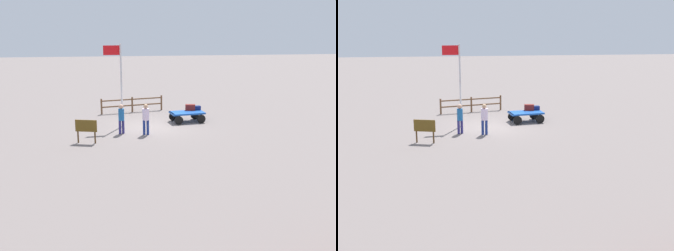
{
  "view_description": "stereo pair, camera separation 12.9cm",
  "coord_description": "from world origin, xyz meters",
  "views": [
    {
      "loc": [
        2.48,
        23.07,
        5.73
      ],
      "look_at": [
        -0.11,
        6.0,
        1.53
      ],
      "focal_mm": 43.38,
      "sensor_mm": 36.0,
      "label": 1
    },
    {
      "loc": [
        2.36,
        23.09,
        5.73
      ],
      "look_at": [
        -0.11,
        6.0,
        1.53
      ],
      "focal_mm": 43.38,
      "sensor_mm": 36.0,
      "label": 2
    }
  ],
  "objects": [
    {
      "name": "suitcase_grey",
      "position": [
        -3.1,
        -1.54,
        0.75
      ],
      "size": [
        0.48,
        0.35,
        0.25
      ],
      "color": "navy",
      "rests_on": "luggage_cart"
    },
    {
      "name": "suitcase_dark",
      "position": [
        -2.66,
        -1.49,
        0.81
      ],
      "size": [
        0.65,
        0.39,
        0.37
      ],
      "color": "maroon",
      "rests_on": "luggage_cart"
    },
    {
      "name": "worker_lead",
      "position": [
        0.45,
        1.71,
        1.01
      ],
      "size": [
        0.4,
        0.4,
        1.7
      ],
      "color": "navy",
      "rests_on": "ground"
    },
    {
      "name": "signboard",
      "position": [
        3.59,
        2.89,
        0.8
      ],
      "size": [
        1.09,
        0.37,
        1.2
      ],
      "color": "#4C3319",
      "rests_on": "ground"
    },
    {
      "name": "worker_trailing",
      "position": [
        1.76,
        1.3,
        0.96
      ],
      "size": [
        0.42,
        0.42,
        1.65
      ],
      "color": "navy",
      "rests_on": "ground"
    },
    {
      "name": "ground_plane",
      "position": [
        0.0,
        0.0,
        0.0
      ],
      "size": [
        120.0,
        120.0,
        0.0
      ],
      "primitive_type": "plane",
      "color": "slate"
    },
    {
      "name": "flagpole",
      "position": [
        1.77,
        -0.39,
        2.89
      ],
      "size": [
        1.02,
        0.13,
        4.82
      ],
      "color": "silver",
      "rests_on": "ground"
    },
    {
      "name": "luggage_cart",
      "position": [
        -2.34,
        -0.99,
        0.46
      ],
      "size": [
        2.19,
        1.54,
        0.63
      ],
      "color": "#184EAC",
      "rests_on": "ground"
    },
    {
      "name": "wooden_fence",
      "position": [
        0.79,
        -4.49,
        0.61
      ],
      "size": [
        4.3,
        1.01,
        1.05
      ],
      "color": "brown",
      "rests_on": "ground"
    }
  ]
}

